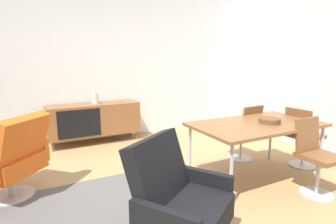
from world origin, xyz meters
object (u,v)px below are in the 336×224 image
Objects in this scene: vase_cobalt at (95,98)px; wooden_bowl_on_table at (270,121)px; sideboard at (94,119)px; armchair_black_shell at (178,201)px; lounge_chair_red at (12,157)px; dining_chair_back_right at (245,130)px; dining_chair_far_end at (302,135)px; dining_chair_front_right at (315,153)px; dining_table at (257,126)px.

vase_cobalt reaches higher than wooden_bowl_on_table.
armchair_black_shell reaches higher than sideboard.
dining_chair_back_right is at bearing -6.18° from lounge_chair_red.
wooden_bowl_on_table is at bearing -58.05° from vase_cobalt.
wooden_bowl_on_table is at bearing -57.57° from sideboard.
lounge_chair_red reaches higher than dining_chair_far_end.
dining_chair_front_right is (0.21, -0.49, -0.30)m from wooden_bowl_on_table.
lounge_chair_red is 1.98m from armchair_black_shell.
dining_chair_front_right is at bearing -90.21° from dining_chair_back_right.
sideboard is at bearing 133.81° from dining_chair_back_right.
wooden_bowl_on_table reaches higher than dining_table.
wooden_bowl_on_table is 0.30× the size of dining_chair_back_right.
armchair_black_shell is (-1.88, -1.28, -0.00)m from dining_chair_back_right.
dining_chair_far_end is at bearing -46.23° from sideboard.
sideboard is 1.69× the size of lounge_chair_red.
armchair_black_shell is (-0.06, -3.17, 0.03)m from sideboard.
dining_chair_back_right is 3.06m from lounge_chair_red.
vase_cobalt is at bearing 51.38° from lounge_chair_red.
dining_table is at bearing 122.02° from dining_chair_front_right.
sideboard is 1.00× the size of dining_table.
sideboard is 1.98m from lounge_chair_red.
lounge_chair_red is at bearing 154.50° from dining_chair_front_right.
vase_cobalt is 2.03m from lounge_chair_red.
vase_cobalt reaches higher than dining_chair_front_right.
dining_chair_back_right is (0.35, 0.56, -0.23)m from dining_table.
dining_table is 1.87× the size of dining_chair_front_right.
dining_chair_back_right is (1.82, -1.89, 0.03)m from sideboard.
lounge_chair_red is (-3.04, 0.33, -0.00)m from dining_chair_back_right.
armchair_black_shell is at bearing -175.01° from dining_chair_front_right.
vase_cobalt reaches higher than dining_chair_far_end.
sideboard is 6.15× the size of wooden_bowl_on_table.
vase_cobalt is 0.28× the size of lounge_chair_red.
dining_chair_far_end is at bearing -0.17° from dining_table.
dining_table is at bearing -59.69° from vase_cobalt.
vase_cobalt is 0.16× the size of dining_table.
dining_chair_back_right is (1.79, -1.89, -0.35)m from vase_cobalt.
lounge_chair_red is at bearing 161.69° from dining_table.
dining_chair_back_right is at bearing 57.69° from dining_table.
dining_table is 0.70m from dining_chair_front_right.
armchair_black_shell is (-1.52, -0.72, -0.23)m from dining_table.
dining_chair_far_end is 3.68m from lounge_chair_red.
sideboard is 1.87× the size of dining_chair_back_right.
dining_chair_front_right reaches higher than dining_table.
dining_chair_far_end is (2.32, -2.46, -0.35)m from vase_cobalt.
wooden_bowl_on_table is at bearing 21.39° from armchair_black_shell.
wooden_bowl_on_table is 0.30× the size of dining_chair_front_right.
armchair_black_shell is at bearing -91.63° from vase_cobalt.
lounge_chair_red is (-2.82, 0.96, -0.30)m from wooden_bowl_on_table.
dining_chair_back_right is at bearing 34.31° from armchair_black_shell.
dining_chair_front_right is at bearing -66.78° from wooden_bowl_on_table.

